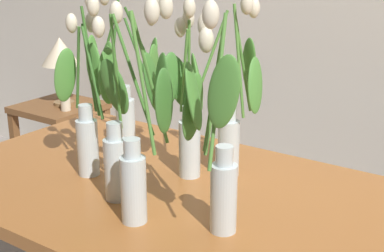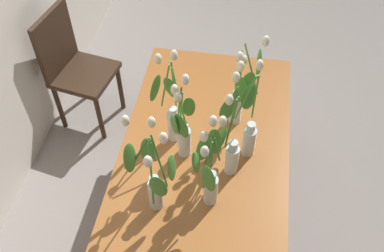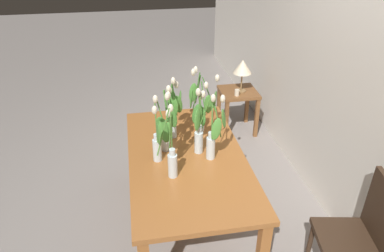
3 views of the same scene
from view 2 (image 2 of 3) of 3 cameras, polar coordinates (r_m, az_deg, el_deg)
ground_plane at (r=2.96m, az=1.35°, el=-11.88°), size 18.00×18.00×0.00m
dining_table at (r=2.42m, az=1.62°, el=-4.37°), size 1.60×0.90×0.74m
tulip_vase_0 at (r=1.97m, az=-5.09°, el=-6.69°), size 0.27×0.25×0.57m
tulip_vase_1 at (r=2.32m, az=6.42°, el=4.11°), size 0.20×0.16×0.59m
tulip_vase_2 at (r=1.98m, az=2.25°, el=-6.00°), size 0.23×0.14×0.56m
tulip_vase_3 at (r=2.18m, az=-1.28°, el=-1.11°), size 0.15×0.12×0.52m
tulip_vase_4 at (r=2.21m, az=7.25°, el=0.04°), size 0.13×0.16×0.58m
tulip_vase_5 at (r=2.24m, az=-2.51°, el=2.05°), size 0.21×0.26×0.57m
tulip_vase_6 at (r=2.13m, az=5.03°, el=-2.56°), size 0.24×0.13×0.56m
dining_chair at (r=3.27m, az=-15.27°, el=7.78°), size 0.47×0.47×0.93m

